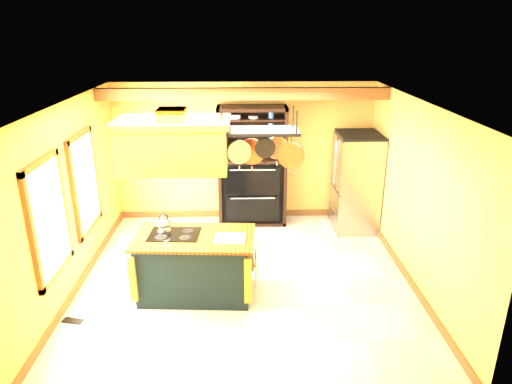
{
  "coord_description": "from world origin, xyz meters",
  "views": [
    {
      "loc": [
        -0.02,
        -6.13,
        3.69
      ],
      "look_at": [
        0.17,
        0.3,
        1.33
      ],
      "focal_mm": 32.0,
      "sensor_mm": 36.0,
      "label": 1
    }
  ],
  "objects_px": {
    "range_hood": "(173,143)",
    "hutch": "(252,179)",
    "pot_rack": "(260,140)",
    "refrigerator": "(356,184)",
    "kitchen_island": "(195,265)"
  },
  "relations": [
    {
      "from": "kitchen_island",
      "to": "pot_rack",
      "type": "distance_m",
      "value": 2.03
    },
    {
      "from": "hutch",
      "to": "refrigerator",
      "type": "bearing_deg",
      "value": -10.29
    },
    {
      "from": "kitchen_island",
      "to": "pot_rack",
      "type": "bearing_deg",
      "value": 3.29
    },
    {
      "from": "kitchen_island",
      "to": "refrigerator",
      "type": "height_order",
      "value": "refrigerator"
    },
    {
      "from": "range_hood",
      "to": "refrigerator",
      "type": "relative_size",
      "value": 0.81
    },
    {
      "from": "range_hood",
      "to": "refrigerator",
      "type": "height_order",
      "value": "range_hood"
    },
    {
      "from": "refrigerator",
      "to": "hutch",
      "type": "bearing_deg",
      "value": 169.71
    },
    {
      "from": "range_hood",
      "to": "refrigerator",
      "type": "xyz_separation_m",
      "value": [
        3.01,
        2.26,
        -1.37
      ]
    },
    {
      "from": "range_hood",
      "to": "hutch",
      "type": "distance_m",
      "value": 3.14
    },
    {
      "from": "pot_rack",
      "to": "refrigerator",
      "type": "bearing_deg",
      "value": 50.03
    },
    {
      "from": "pot_rack",
      "to": "hutch",
      "type": "relative_size",
      "value": 0.5
    },
    {
      "from": "kitchen_island",
      "to": "pot_rack",
      "type": "relative_size",
      "value": 1.52
    },
    {
      "from": "pot_rack",
      "to": "refrigerator",
      "type": "height_order",
      "value": "pot_rack"
    },
    {
      "from": "pot_rack",
      "to": "hutch",
      "type": "height_order",
      "value": "pot_rack"
    },
    {
      "from": "pot_rack",
      "to": "refrigerator",
      "type": "relative_size",
      "value": 0.63
    }
  ]
}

